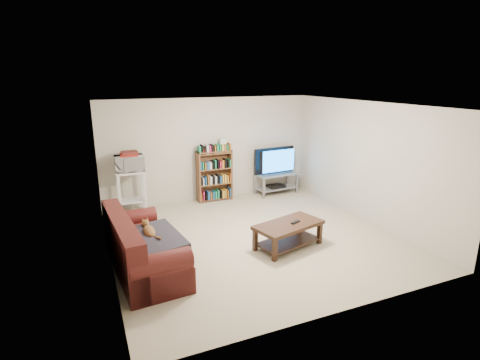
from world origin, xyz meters
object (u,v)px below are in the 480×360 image
tv_stand (276,180)px  bookshelf (215,175)px  coffee_table (288,230)px  sofa (139,251)px

tv_stand → bookshelf: size_ratio=0.89×
tv_stand → coffee_table: bearing=-119.4°
coffee_table → tv_stand: 3.08m
sofa → bookshelf: (2.16, 2.72, 0.31)m
tv_stand → bookshelf: bearing=171.3°
coffee_table → tv_stand: size_ratio=1.23×
sofa → coffee_table: size_ratio=1.59×
sofa → coffee_table: bearing=-8.9°
bookshelf → coffee_table: bearing=-84.4°
coffee_table → tv_stand: (1.28, 2.80, 0.05)m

